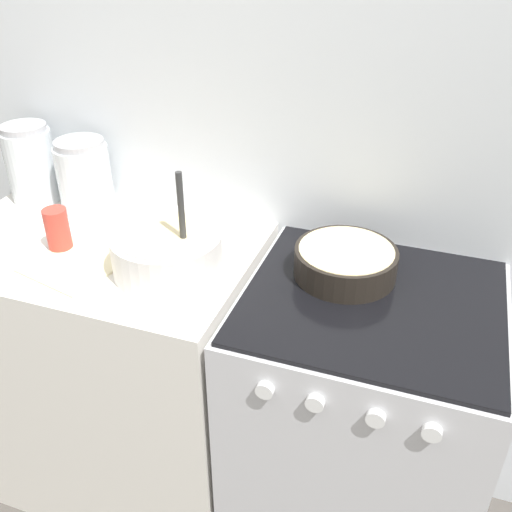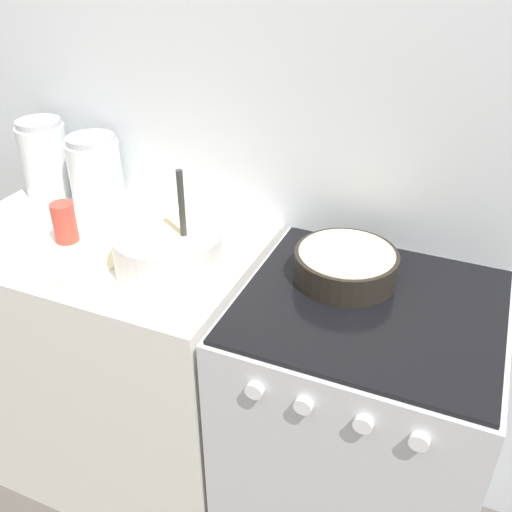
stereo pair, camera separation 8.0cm
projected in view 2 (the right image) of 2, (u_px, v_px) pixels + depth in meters
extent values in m
cube|color=silver|center=(290.00, 133.00, 1.57)|extent=(4.78, 0.05, 2.40)
cube|color=silver|center=(122.00, 362.00, 1.86)|extent=(0.89, 0.58, 0.93)
cube|color=silver|center=(353.00, 438.00, 1.60)|extent=(0.63, 0.58, 0.92)
cube|color=black|center=(371.00, 305.00, 1.36)|extent=(0.61, 0.56, 0.01)
cylinder|color=white|center=(255.00, 390.00, 1.22)|extent=(0.04, 0.02, 0.04)
cylinder|color=white|center=(303.00, 405.00, 1.18)|extent=(0.04, 0.02, 0.04)
cylinder|color=white|center=(363.00, 424.00, 1.14)|extent=(0.04, 0.02, 0.04)
cylinder|color=white|center=(419.00, 441.00, 1.10)|extent=(0.04, 0.02, 0.04)
cylinder|color=white|center=(169.00, 250.00, 1.46)|extent=(0.28, 0.28, 0.11)
cylinder|color=beige|center=(168.00, 241.00, 1.44)|extent=(0.25, 0.25, 0.06)
cylinder|color=#333333|center=(183.00, 220.00, 1.39)|extent=(0.02, 0.02, 0.26)
cylinder|color=black|center=(346.00, 266.00, 1.42)|extent=(0.26, 0.26, 0.07)
cylinder|color=beige|center=(346.00, 263.00, 1.42)|extent=(0.24, 0.24, 0.06)
cylinder|color=silver|center=(46.00, 161.00, 1.81)|extent=(0.15, 0.15, 0.22)
cylinder|color=olive|center=(48.00, 174.00, 1.84)|extent=(0.13, 0.13, 0.13)
cylinder|color=#B2B2B7|center=(38.00, 123.00, 1.75)|extent=(0.13, 0.13, 0.02)
cylinder|color=silver|center=(96.00, 174.00, 1.76)|extent=(0.16, 0.16, 0.20)
cylinder|color=tan|center=(98.00, 186.00, 1.78)|extent=(0.14, 0.14, 0.12)
cylinder|color=#B2B2B7|center=(90.00, 140.00, 1.70)|extent=(0.14, 0.14, 0.02)
cylinder|color=#CC3F33|center=(65.00, 223.00, 1.57)|extent=(0.06, 0.06, 0.12)
cube|color=beige|center=(78.00, 259.00, 1.52)|extent=(0.26, 0.25, 0.01)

